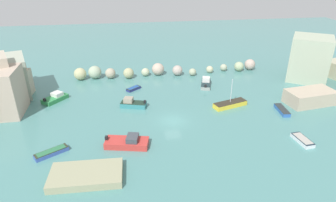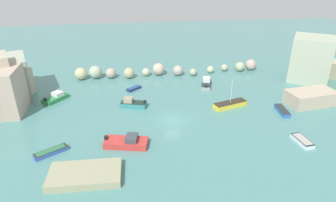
% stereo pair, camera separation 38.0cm
% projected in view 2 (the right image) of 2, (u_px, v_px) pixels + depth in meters
% --- Properties ---
extents(cove_water, '(160.00, 160.00, 0.00)m').
position_uv_depth(cove_water, '(173.00, 121.00, 45.79)').
color(cove_water, teal).
rests_on(cove_water, ground).
extents(rock_breakwater, '(39.63, 3.79, 2.69)m').
position_uv_depth(rock_breakwater, '(156.00, 70.00, 63.22)').
color(rock_breakwater, '#BFBA88').
rests_on(rock_breakwater, ground).
extents(stone_dock, '(8.28, 4.72, 0.91)m').
position_uv_depth(stone_dock, '(85.00, 175.00, 33.66)').
color(stone_dock, '#9D9C79').
rests_on(stone_dock, ground).
extents(moored_boat_0, '(6.10, 3.57, 1.59)m').
position_uv_depth(moored_boat_0, '(127.00, 142.00, 39.47)').
color(moored_boat_0, '#C63833').
rests_on(moored_boat_0, cove_water).
extents(moored_boat_1, '(1.54, 4.07, 0.62)m').
position_uv_depth(moored_boat_1, '(282.00, 110.00, 48.26)').
color(moored_boat_1, '#2F5FB0').
rests_on(moored_boat_1, cove_water).
extents(moored_boat_2, '(2.96, 2.73, 0.48)m').
position_uv_depth(moored_boat_2, '(134.00, 88.00, 56.68)').
color(moored_boat_2, navy).
rests_on(moored_boat_2, cove_water).
extents(moored_boat_3, '(4.20, 3.19, 0.61)m').
position_uv_depth(moored_boat_3, '(51.00, 152.00, 37.90)').
color(moored_boat_3, '#3C59AE').
rests_on(moored_boat_3, cove_water).
extents(moored_boat_4, '(4.60, 2.87, 1.65)m').
position_uv_depth(moored_boat_4, '(133.00, 103.00, 49.96)').
color(moored_boat_4, teal).
rests_on(moored_boat_4, cove_water).
extents(moored_boat_5, '(6.17, 3.40, 4.94)m').
position_uv_depth(moored_boat_5, '(230.00, 104.00, 50.04)').
color(moored_boat_5, yellow).
rests_on(moored_boat_5, cove_water).
extents(moored_boat_6, '(4.46, 4.76, 1.38)m').
position_uv_depth(moored_boat_6, '(56.00, 97.00, 52.35)').
color(moored_boat_6, '#308A4B').
rests_on(moored_boat_6, cove_water).
extents(moored_boat_7, '(1.79, 3.57, 0.59)m').
position_uv_depth(moored_boat_7, '(302.00, 141.00, 40.23)').
color(moored_boat_7, white).
rests_on(moored_boat_7, cove_water).
extents(moored_boat_8, '(3.09, 5.22, 1.63)m').
position_uv_depth(moored_boat_8, '(206.00, 83.00, 58.28)').
color(moored_boat_8, '#909895').
rests_on(moored_boat_8, cove_water).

